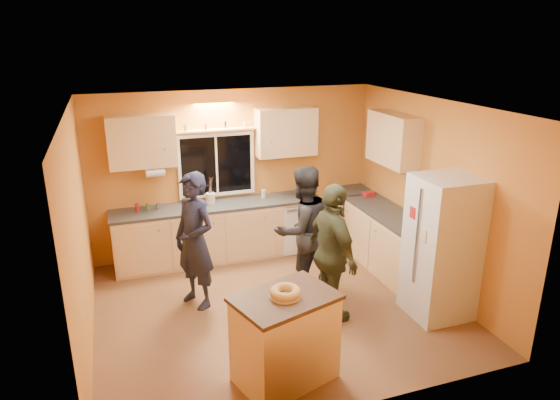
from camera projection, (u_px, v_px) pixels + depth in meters
name	position (u px, v px, depth m)	size (l,w,h in m)	color
ground	(275.00, 306.00, 6.53)	(4.50, 4.50, 0.00)	brown
room_shell	(274.00, 179.00, 6.42)	(4.54, 4.04, 2.61)	#C47D32
back_counter	(242.00, 229.00, 7.91)	(4.23, 0.62, 0.90)	#DEB775
right_counter	(388.00, 241.00, 7.43)	(0.62, 1.84, 0.90)	#DEB775
refrigerator	(442.00, 248.00, 6.11)	(0.72, 0.70, 1.80)	silver
island	(285.00, 338.00, 5.01)	(1.15, 0.94, 0.96)	#DEB775
bundt_pastry	(285.00, 292.00, 4.85)	(0.31, 0.31, 0.09)	tan
person_left	(195.00, 241.00, 6.32)	(0.65, 0.43, 1.79)	black
person_center	(302.00, 230.00, 6.72)	(0.86, 0.67, 1.76)	black
person_right	(333.00, 254.00, 6.00)	(1.02, 0.43, 1.75)	#303421
mixing_bowl	(307.00, 193.00, 8.08)	(0.33, 0.33, 0.08)	#331B11
utensil_crock	(211.00, 199.00, 7.65)	(0.14, 0.14, 0.17)	beige
potted_plant	(420.00, 222.00, 6.51)	(0.27, 0.24, 0.30)	gray
red_box	(369.00, 194.00, 8.02)	(0.16, 0.12, 0.07)	#B31B1C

